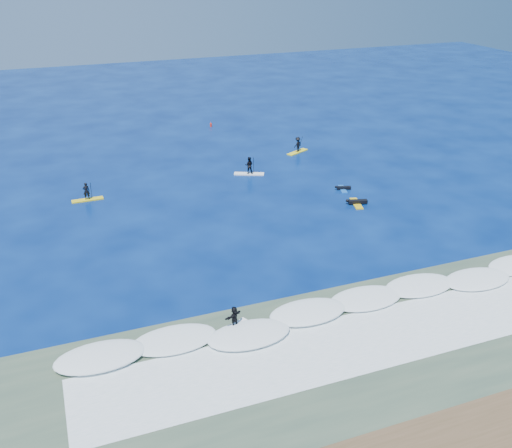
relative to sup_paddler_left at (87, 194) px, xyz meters
name	(u,v)px	position (x,y,z in m)	size (l,w,h in m)	color
ground	(288,238)	(13.42, -12.69, -0.58)	(160.00, 160.00, 0.00)	#031547
wet_sand_strip	(487,447)	(13.42, -34.19, -0.58)	(90.00, 5.00, 0.08)	#4B3923
shallow_water	(391,346)	(13.42, -26.69, -0.58)	(90.00, 13.00, 0.01)	#344739
breaking_wave	(355,308)	(13.42, -22.69, -0.58)	(40.00, 6.00, 0.30)	white
whitewater	(381,336)	(13.42, -25.69, -0.58)	(34.00, 5.00, 0.02)	silver
sup_paddler_left	(87,194)	(0.00, 0.00, 0.00)	(2.68, 0.71, 1.87)	gold
sup_paddler_center	(249,167)	(15.28, 1.03, 0.17)	(2.93, 1.82, 2.02)	white
sup_paddler_right	(298,146)	(22.41, 5.45, 0.17)	(2.78, 1.87, 1.94)	yellow
prone_paddler_near	(357,202)	(21.38, -8.96, -0.42)	(1.86, 2.44, 0.49)	gold
prone_paddler_far	(343,188)	(21.85, -5.68, -0.45)	(1.46, 1.91, 0.39)	#1859B5
wave_surfer	(234,318)	(5.89, -22.23, 0.20)	(1.95, 1.32, 1.38)	white
marker_buoy	(211,125)	(16.58, 18.25, -0.32)	(0.25, 0.25, 0.61)	red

